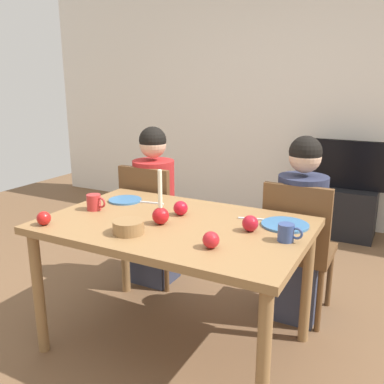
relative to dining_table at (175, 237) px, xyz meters
The scene contains 21 objects.
ground_plane 0.67m from the dining_table, ahead, with size 7.68×7.68×0.00m, color brown.
back_wall 2.68m from the dining_table, 90.00° to the left, with size 6.40×0.10×2.60m, color silver.
dining_table is the anchor object (origin of this frame).
chair_left 0.83m from the dining_table, 131.89° to the left, with size 0.40×0.40×0.90m.
chair_right 0.82m from the dining_table, 49.19° to the left, with size 0.40×0.40×0.90m.
person_left_child 0.85m from the dining_table, 130.42° to the left, with size 0.30×0.30×1.17m.
person_right_child 0.83m from the dining_table, 50.66° to the left, with size 0.30×0.30×1.17m.
tv_stand 2.40m from the dining_table, 76.72° to the left, with size 0.64×0.40×0.48m, color black.
tv 2.36m from the dining_table, 76.72° to the left, with size 0.79×0.05×0.46m.
candle_centerpiece 0.16m from the dining_table, 132.31° to the right, with size 0.09×0.09×0.29m.
plate_left 0.53m from the dining_table, 156.63° to the left, with size 0.21×0.21×0.01m, color teal.
plate_right 0.59m from the dining_table, 22.22° to the left, with size 0.25×0.25×0.01m, color teal.
mug_left 0.54m from the dining_table, behind, with size 0.13×0.08×0.09m.
mug_right 0.61m from the dining_table, ahead, with size 0.12×0.08×0.09m.
fork_left 0.40m from the dining_table, 142.85° to the left, with size 0.18×0.01×0.01m, color silver.
fork_right 0.44m from the dining_table, 33.39° to the left, with size 0.18×0.01×0.01m, color silver.
bowl_walnuts 0.30m from the dining_table, 115.97° to the right, with size 0.16×0.16×0.06m, color olive.
apple_near_candle 0.43m from the dining_table, ahead, with size 0.08×0.08×0.08m, color #AE1623.
apple_by_left_plate 0.69m from the dining_table, 148.73° to the right, with size 0.07×0.07×0.07m, color red.
apple_by_right_mug 0.41m from the dining_table, 35.33° to the right, with size 0.08×0.08×0.08m, color red.
apple_far_edge 0.18m from the dining_table, 104.54° to the left, with size 0.08×0.08×0.08m, color red.
Camera 1 is at (1.06, -1.81, 1.48)m, focal length 38.88 mm.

